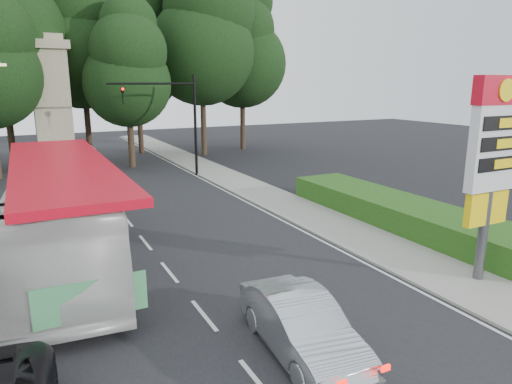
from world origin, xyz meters
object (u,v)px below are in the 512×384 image
traffic_signal_mast (177,112)px  sedan_silver (301,326)px  monument (52,104)px  gas_station_pylon (493,153)px  transit_bus (65,212)px

traffic_signal_mast → sedan_silver: (-4.18, -22.87, -3.91)m
traffic_signal_mast → monument: bearing=142.0°
sedan_silver → monument: bearing=101.7°
gas_station_pylon → traffic_signal_mast: (-3.52, 22.00, 0.22)m
gas_station_pylon → sedan_silver: bearing=-173.6°
transit_bus → sedan_silver: (4.56, -9.26, -1.16)m
traffic_signal_mast → transit_bus: bearing=-122.7°
gas_station_pylon → traffic_signal_mast: 22.29m
gas_station_pylon → sedan_silver: 8.58m
sedan_silver → gas_station_pylon: bearing=11.2°
gas_station_pylon → monument: bearing=111.8°
gas_station_pylon → transit_bus: 15.07m
monument → sedan_silver: bearing=-83.1°
transit_bus → gas_station_pylon: bearing=-29.4°
traffic_signal_mast → transit_bus: 16.41m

